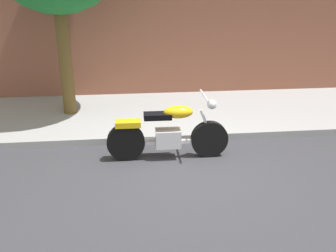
{
  "coord_description": "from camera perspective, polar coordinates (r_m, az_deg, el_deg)",
  "views": [
    {
      "loc": [
        -0.9,
        -5.59,
        3.0
      ],
      "look_at": [
        -0.24,
        0.54,
        0.61
      ],
      "focal_mm": 40.44,
      "sensor_mm": 36.0,
      "label": 1
    }
  ],
  "objects": [
    {
      "name": "motorcycle",
      "position": [
        6.66,
        -0.02,
        -1.14
      ],
      "size": [
        2.16,
        0.7,
        1.16
      ],
      "color": "black",
      "rests_on": "ground"
    },
    {
      "name": "sidewalk",
      "position": [
        8.86,
        0.04,
        1.87
      ],
      "size": [
        18.87,
        3.06,
        0.14
      ],
      "primitive_type": "cube",
      "color": "#9D9D9D",
      "rests_on": "ground"
    },
    {
      "name": "ground_plane",
      "position": [
        6.4,
        2.69,
        -6.78
      ],
      "size": [
        60.0,
        60.0,
        0.0
      ],
      "primitive_type": "plane",
      "color": "#38383D"
    }
  ]
}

